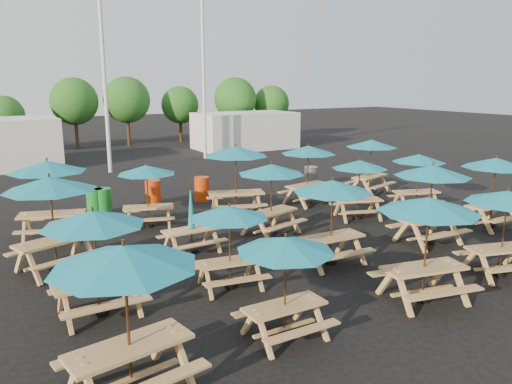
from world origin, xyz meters
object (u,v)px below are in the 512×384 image
picnic_unit_0 (124,265)px  waste_bin_2 (153,192)px  picnic_unit_9 (332,191)px  picnic_unit_19 (371,147)px  picnic_unit_10 (271,173)px  waste_bin_3 (202,189)px  picnic_unit_8 (429,211)px  picnic_unit_7 (147,173)px  picnic_unit_15 (308,153)px  picnic_unit_17 (496,167)px  picnic_unit_18 (419,161)px  picnic_unit_11 (236,155)px  picnic_unit_1 (94,224)px  picnic_unit_2 (50,189)px  picnic_unit_4 (285,250)px  waste_bin_4 (311,177)px  picnic_unit_12 (507,202)px  picnic_unit_3 (48,171)px  picnic_unit_14 (360,168)px  waste_bin_1 (103,202)px  picnic_unit_13 (432,175)px  picnic_unit_5 (229,217)px  waste_bin_0 (95,202)px  picnic_unit_6 (191,223)px

picnic_unit_0 → waste_bin_2: bearing=60.1°
picnic_unit_9 → picnic_unit_19: picnic_unit_19 is taller
picnic_unit_10 → waste_bin_3: (-0.07, 5.38, -1.51)m
picnic_unit_8 → picnic_unit_7: bearing=122.7°
picnic_unit_15 → picnic_unit_17: (3.47, -5.76, 0.02)m
picnic_unit_9 → picnic_unit_18: picnic_unit_9 is taller
picnic_unit_11 → waste_bin_2: bearing=143.5°
picnic_unit_1 → picnic_unit_2: bearing=95.3°
waste_bin_3 → picnic_unit_18: bearing=-39.4°
picnic_unit_4 → picnic_unit_17: size_ratio=0.86×
picnic_unit_10 → waste_bin_4: size_ratio=2.67×
picnic_unit_1 → picnic_unit_12: picnic_unit_1 is taller
picnic_unit_4 → waste_bin_2: size_ratio=2.08×
picnic_unit_3 → waste_bin_2: size_ratio=2.90×
waste_bin_4 → picnic_unit_10: bearing=-135.5°
picnic_unit_14 → waste_bin_1: (-7.81, 5.05, -1.36)m
picnic_unit_13 → picnic_unit_14: (0.01, 3.22, -0.26)m
picnic_unit_13 → picnic_unit_2: bearing=163.6°
picnic_unit_5 → waste_bin_4: 11.91m
picnic_unit_8 → picnic_unit_12: bearing=12.5°
waste_bin_0 → picnic_unit_15: bearing=-17.0°
picnic_unit_7 → picnic_unit_9: (3.18, -5.83, 0.17)m
picnic_unit_19 → waste_bin_3: size_ratio=2.81×
picnic_unit_7 → picnic_unit_10: bearing=-24.5°
picnic_unit_2 → picnic_unit_3: bearing=65.0°
picnic_unit_0 → picnic_unit_14: bearing=21.5°
picnic_unit_1 → waste_bin_3: 10.48m
picnic_unit_15 → picnic_unit_19: 3.46m
picnic_unit_2 → waste_bin_2: 7.39m
waste_bin_1 → picnic_unit_9: bearing=-63.0°
waste_bin_4 → picnic_unit_4: bearing=-127.7°
picnic_unit_11 → picnic_unit_2: bearing=-140.8°
picnic_unit_8 → waste_bin_0: bearing=123.8°
picnic_unit_3 → waste_bin_4: size_ratio=2.90×
waste_bin_0 → picnic_unit_6: bearing=-74.5°
picnic_unit_18 → waste_bin_4: 5.55m
picnic_unit_1 → picnic_unit_3: picnic_unit_3 is taller
picnic_unit_11 → picnic_unit_14: 4.43m
picnic_unit_2 → picnic_unit_11: 7.15m
waste_bin_1 → waste_bin_2: 2.17m
picnic_unit_11 → picnic_unit_18: size_ratio=1.18×
picnic_unit_2 → picnic_unit_15: size_ratio=1.14×
picnic_unit_8 → picnic_unit_19: (6.49, 8.93, -0.02)m
picnic_unit_17 → waste_bin_0: 14.01m
picnic_unit_5 → picnic_unit_10: (3.05, 3.15, 0.25)m
picnic_unit_5 → picnic_unit_17: size_ratio=0.88×
waste_bin_2 → picnic_unit_11: bearing=-53.9°
picnic_unit_6 → picnic_unit_12: bearing=-45.0°
picnic_unit_5 → picnic_unit_11: bearing=69.2°
picnic_unit_3 → picnic_unit_18: bearing=3.6°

